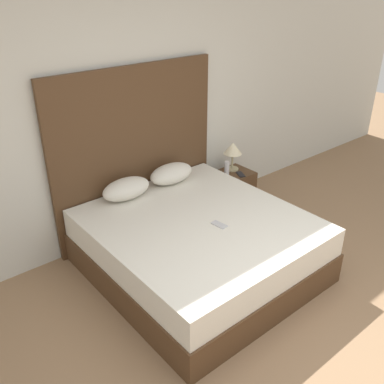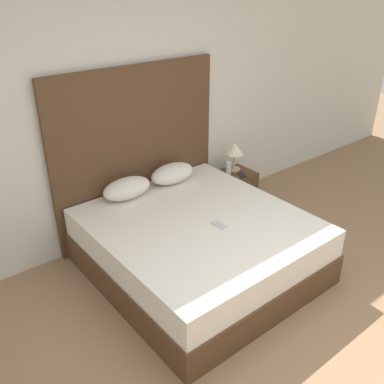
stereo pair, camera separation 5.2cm
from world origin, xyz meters
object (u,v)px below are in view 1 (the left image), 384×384
(bed, at_px, (199,246))
(phone_on_bed, at_px, (219,225))
(nightstand, at_px, (234,189))
(table_lamp, at_px, (233,150))
(phone_on_nightstand, at_px, (241,174))

(bed, height_order, phone_on_bed, phone_on_bed)
(nightstand, distance_m, table_lamp, 0.50)
(phone_on_bed, height_order, nightstand, phone_on_bed)
(phone_on_bed, height_order, phone_on_nightstand, phone_on_bed)
(table_lamp, bearing_deg, phone_on_nightstand, -97.67)
(phone_on_bed, xyz_separation_m, nightstand, (1.11, 0.92, -0.35))
(phone_on_bed, distance_m, nightstand, 1.48)
(bed, distance_m, phone_on_nightstand, 1.37)
(bed, distance_m, table_lamp, 1.53)
(phone_on_bed, relative_size, table_lamp, 0.44)
(bed, xyz_separation_m, phone_on_bed, (0.08, -0.19, 0.30))
(nightstand, distance_m, phone_on_nightstand, 0.25)
(table_lamp, distance_m, phone_on_nightstand, 0.31)
(phone_on_nightstand, bearing_deg, nightstand, 95.20)
(bed, relative_size, phone_on_bed, 12.59)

